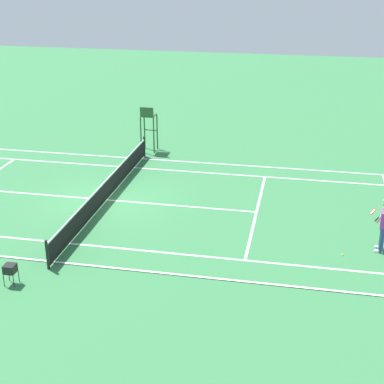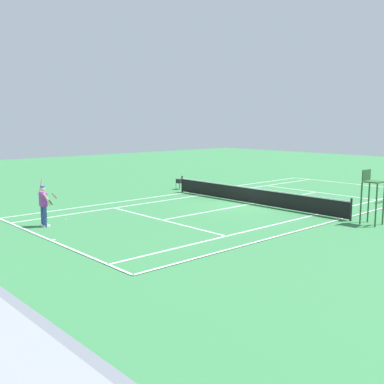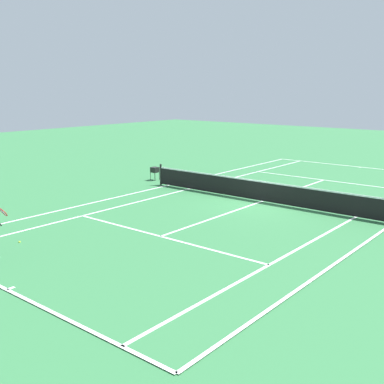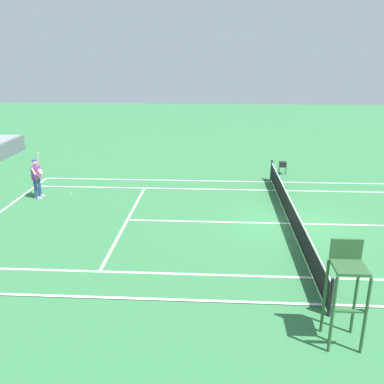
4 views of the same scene
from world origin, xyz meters
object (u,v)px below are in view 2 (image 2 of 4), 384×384
(tennis_ball, at_px, (66,220))
(umpire_chair, at_px, (372,190))
(ball_hopper, at_px, (179,181))
(tennis_player, at_px, (44,204))

(tennis_ball, bearing_deg, umpire_chair, -135.66)
(umpire_chair, relative_size, ball_hopper, 3.49)
(tennis_player, relative_size, ball_hopper, 2.98)
(tennis_player, xyz_separation_m, ball_hopper, (4.65, -11.77, -0.42))
(tennis_player, distance_m, umpire_chair, 14.42)
(tennis_player, distance_m, tennis_ball, 1.75)
(tennis_player, xyz_separation_m, tennis_ball, (0.63, -1.31, -0.96))
(umpire_chair, bearing_deg, ball_hopper, -3.08)
(umpire_chair, distance_m, ball_hopper, 14.00)
(umpire_chair, height_order, ball_hopper, umpire_chair)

